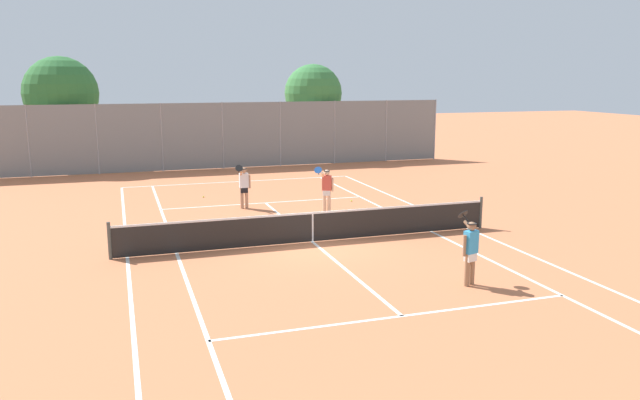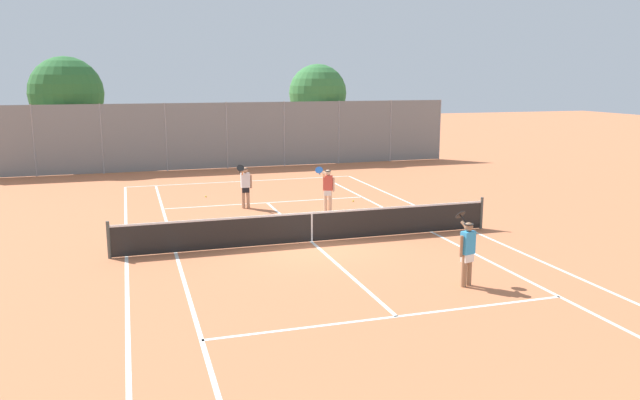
{
  "view_description": "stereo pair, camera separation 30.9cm",
  "coord_description": "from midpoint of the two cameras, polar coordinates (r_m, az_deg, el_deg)",
  "views": [
    {
      "loc": [
        -5.58,
        -17.83,
        5.04
      ],
      "look_at": [
        0.73,
        1.5,
        1.0
      ],
      "focal_mm": 35.0,
      "sensor_mm": 36.0,
      "label": 1
    },
    {
      "loc": [
        -5.29,
        -17.92,
        5.04
      ],
      "look_at": [
        0.73,
        1.5,
        1.0
      ],
      "focal_mm": 35.0,
      "sensor_mm": 36.0,
      "label": 2
    }
  ],
  "objects": [
    {
      "name": "ground_plane",
      "position": [
        19.35,
        -0.3,
        -3.86
      ],
      "size": [
        120.0,
        120.0,
        0.0
      ],
      "primitive_type": "plane",
      "color": "#C67047"
    },
    {
      "name": "court_line_markings",
      "position": [
        19.35,
        -0.3,
        -3.85
      ],
      "size": [
        11.1,
        23.9,
        0.01
      ],
      "color": "silver",
      "rests_on": "ground"
    },
    {
      "name": "tennis_net",
      "position": [
        19.22,
        -0.3,
        -2.4
      ],
      "size": [
        12.0,
        0.1,
        1.07
      ],
      "color": "#474C47",
      "rests_on": "ground"
    },
    {
      "name": "player_near_side",
      "position": [
        15.59,
        13.86,
        -4.4
      ],
      "size": [
        0.51,
        0.85,
        1.77
      ],
      "color": "#936B4C",
      "rests_on": "ground"
    },
    {
      "name": "player_far_left",
      "position": [
        24.24,
        -6.47,
        1.4
      ],
      "size": [
        0.67,
        0.73,
        1.77
      ],
      "color": "tan",
      "rests_on": "ground"
    },
    {
      "name": "player_far_right",
      "position": [
        23.5,
        1.09,
        1.16
      ],
      "size": [
        0.87,
        0.67,
        1.77
      ],
      "color": "beige",
      "rests_on": "ground"
    },
    {
      "name": "loose_tennis_ball_0",
      "position": [
        21.84,
        0.29,
        -2.01
      ],
      "size": [
        0.07,
        0.07,
        0.07
      ],
      "primitive_type": "sphere",
      "color": "#D1DB33",
      "rests_on": "ground"
    },
    {
      "name": "loose_tennis_ball_2",
      "position": [
        21.23,
        1.75,
        -2.41
      ],
      "size": [
        0.07,
        0.07,
        0.07
      ],
      "primitive_type": "sphere",
      "color": "#D1DB33",
      "rests_on": "ground"
    },
    {
      "name": "loose_tennis_ball_3",
      "position": [
        26.88,
        -10.08,
        0.33
      ],
      "size": [
        0.07,
        0.07,
        0.07
      ],
      "primitive_type": "sphere",
      "color": "#D1DB33",
      "rests_on": "ground"
    },
    {
      "name": "loose_tennis_ball_4",
      "position": [
        25.55,
        3.4,
        -0.08
      ],
      "size": [
        0.07,
        0.07,
        0.07
      ],
      "primitive_type": "sphere",
      "color": "#D1DB33",
      "rests_on": "ground"
    },
    {
      "name": "back_fence",
      "position": [
        35.02,
        -8.26,
        5.86
      ],
      "size": [
        26.3,
        0.08,
        3.65
      ],
      "color": "gray",
      "rests_on": "ground"
    },
    {
      "name": "tree_behind_left",
      "position": [
        36.96,
        -21.92,
        8.88
      ],
      "size": [
        3.95,
        3.95,
        6.12
      ],
      "color": "brown",
      "rests_on": "ground"
    },
    {
      "name": "tree_behind_right",
      "position": [
        38.36,
        0.12,
        9.62
      ],
      "size": [
        3.48,
        3.48,
        5.78
      ],
      "color": "brown",
      "rests_on": "ground"
    }
  ]
}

